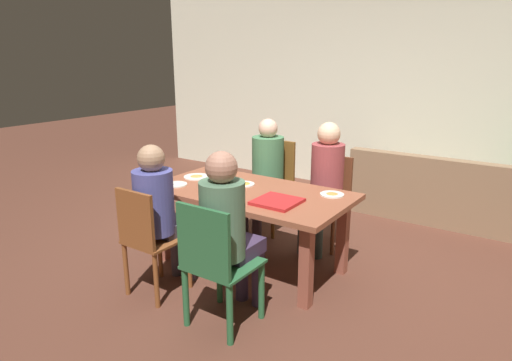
{
  "coord_description": "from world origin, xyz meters",
  "views": [
    {
      "loc": [
        2.13,
        -3.05,
        1.87
      ],
      "look_at": [
        0.0,
        0.1,
        0.79
      ],
      "focal_mm": 31.1,
      "sensor_mm": 36.0,
      "label": 1
    }
  ],
  "objects_px": {
    "person_1": "(228,224)",
    "person_2": "(265,167)",
    "chair_0": "(148,237)",
    "chair_2": "(273,181)",
    "person_3": "(325,176)",
    "chair_1": "(215,263)",
    "plate_3": "(176,184)",
    "plate_0": "(243,184)",
    "drinking_glass_1": "(230,167)",
    "plate_1": "(332,194)",
    "couch": "(448,197)",
    "drinking_glass_0": "(226,182)",
    "pizza_box_0": "(277,202)",
    "plate_2": "(197,176)",
    "dining_table": "(250,201)",
    "person_0": "(159,207)",
    "drinking_glass_2": "(212,191)",
    "chair_3": "(330,195)"
  },
  "relations": [
    {
      "from": "person_1",
      "to": "person_2",
      "type": "relative_size",
      "value": 1.03
    },
    {
      "from": "chair_0",
      "to": "person_1",
      "type": "height_order",
      "value": "person_1"
    },
    {
      "from": "chair_2",
      "to": "person_3",
      "type": "relative_size",
      "value": 0.77
    },
    {
      "from": "chair_1",
      "to": "plate_3",
      "type": "bearing_deg",
      "value": 145.86
    },
    {
      "from": "chair_2",
      "to": "plate_0",
      "type": "relative_size",
      "value": 4.68
    },
    {
      "from": "person_2",
      "to": "drinking_glass_1",
      "type": "bearing_deg",
      "value": -105.51
    },
    {
      "from": "plate_1",
      "to": "couch",
      "type": "bearing_deg",
      "value": 73.65
    },
    {
      "from": "chair_1",
      "to": "drinking_glass_1",
      "type": "relative_size",
      "value": 6.61
    },
    {
      "from": "drinking_glass_0",
      "to": "drinking_glass_1",
      "type": "height_order",
      "value": "drinking_glass_1"
    },
    {
      "from": "pizza_box_0",
      "to": "plate_2",
      "type": "relative_size",
      "value": 1.38
    },
    {
      "from": "plate_2",
      "to": "person_2",
      "type": "bearing_deg",
      "value": 66.19
    },
    {
      "from": "chair_2",
      "to": "couch",
      "type": "bearing_deg",
      "value": 39.27
    },
    {
      "from": "person_2",
      "to": "plate_1",
      "type": "bearing_deg",
      "value": -26.65
    },
    {
      "from": "couch",
      "to": "person_1",
      "type": "bearing_deg",
      "value": -106.12
    },
    {
      "from": "drinking_glass_0",
      "to": "plate_0",
      "type": "bearing_deg",
      "value": 79.39
    },
    {
      "from": "person_3",
      "to": "drinking_glass_0",
      "type": "relative_size",
      "value": 9.05
    },
    {
      "from": "person_2",
      "to": "drinking_glass_1",
      "type": "relative_size",
      "value": 8.67
    },
    {
      "from": "dining_table",
      "to": "plate_0",
      "type": "xyz_separation_m",
      "value": [
        -0.14,
        0.1,
        0.11
      ]
    },
    {
      "from": "person_3",
      "to": "dining_table",
      "type": "bearing_deg",
      "value": -115.71
    },
    {
      "from": "person_0",
      "to": "drinking_glass_0",
      "type": "xyz_separation_m",
      "value": [
        0.17,
        0.64,
        0.08
      ]
    },
    {
      "from": "person_0",
      "to": "plate_0",
      "type": "height_order",
      "value": "person_0"
    },
    {
      "from": "dining_table",
      "to": "person_2",
      "type": "distance_m",
      "value": 0.86
    },
    {
      "from": "dining_table",
      "to": "person_2",
      "type": "height_order",
      "value": "person_2"
    },
    {
      "from": "person_1",
      "to": "plate_1",
      "type": "relative_size",
      "value": 6.23
    },
    {
      "from": "plate_2",
      "to": "drinking_glass_2",
      "type": "relative_size",
      "value": 1.69
    },
    {
      "from": "chair_3",
      "to": "drinking_glass_0",
      "type": "height_order",
      "value": "chair_3"
    },
    {
      "from": "person_2",
      "to": "drinking_glass_2",
      "type": "relative_size",
      "value": 8.34
    },
    {
      "from": "person_0",
      "to": "plate_3",
      "type": "bearing_deg",
      "value": 121.02
    },
    {
      "from": "person_3",
      "to": "drinking_glass_2",
      "type": "xyz_separation_m",
      "value": [
        -0.46,
        -1.14,
        0.06
      ]
    },
    {
      "from": "drinking_glass_0",
      "to": "drinking_glass_2",
      "type": "distance_m",
      "value": 0.3
    },
    {
      "from": "dining_table",
      "to": "person_2",
      "type": "xyz_separation_m",
      "value": [
        -0.35,
        0.78,
        0.1
      ]
    },
    {
      "from": "pizza_box_0",
      "to": "drinking_glass_0",
      "type": "height_order",
      "value": "drinking_glass_0"
    },
    {
      "from": "person_0",
      "to": "dining_table",
      "type": "bearing_deg",
      "value": 64.86
    },
    {
      "from": "person_1",
      "to": "plate_0",
      "type": "xyz_separation_m",
      "value": [
        -0.51,
        0.89,
        -0.01
      ]
    },
    {
      "from": "chair_3",
      "to": "drinking_glass_2",
      "type": "height_order",
      "value": "chair_3"
    },
    {
      "from": "person_3",
      "to": "plate_3",
      "type": "xyz_separation_m",
      "value": [
        -1.01,
        -1.0,
        -0.01
      ]
    },
    {
      "from": "person_2",
      "to": "plate_0",
      "type": "bearing_deg",
      "value": -73.13
    },
    {
      "from": "plate_0",
      "to": "chair_1",
      "type": "bearing_deg",
      "value": -64.0
    },
    {
      "from": "person_3",
      "to": "plate_2",
      "type": "relative_size",
      "value": 5.05
    },
    {
      "from": "chair_1",
      "to": "drinking_glass_0",
      "type": "height_order",
      "value": "chair_1"
    },
    {
      "from": "chair_2",
      "to": "chair_1",
      "type": "bearing_deg",
      "value": -69.21
    },
    {
      "from": "chair_0",
      "to": "pizza_box_0",
      "type": "height_order",
      "value": "chair_0"
    },
    {
      "from": "chair_1",
      "to": "person_3",
      "type": "distance_m",
      "value": 1.7
    },
    {
      "from": "dining_table",
      "to": "chair_2",
      "type": "relative_size",
      "value": 1.83
    },
    {
      "from": "person_0",
      "to": "drinking_glass_2",
      "type": "xyz_separation_m",
      "value": [
        0.25,
        0.36,
        0.08
      ]
    },
    {
      "from": "person_0",
      "to": "plate_1",
      "type": "xyz_separation_m",
      "value": [
        1.01,
        1.02,
        0.02
      ]
    },
    {
      "from": "plate_1",
      "to": "couch",
      "type": "xyz_separation_m",
      "value": [
        0.57,
        1.96,
        -0.45
      ]
    },
    {
      "from": "plate_1",
      "to": "plate_3",
      "type": "bearing_deg",
      "value": -158.21
    },
    {
      "from": "person_0",
      "to": "plate_2",
      "type": "bearing_deg",
      "value": 111.77
    },
    {
      "from": "person_2",
      "to": "plate_2",
      "type": "xyz_separation_m",
      "value": [
        -0.32,
        -0.73,
        0.01
      ]
    }
  ]
}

